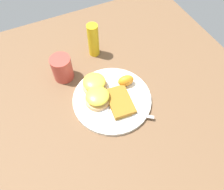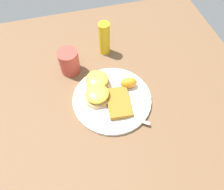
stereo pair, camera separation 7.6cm
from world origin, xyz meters
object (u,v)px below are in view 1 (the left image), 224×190
(orange_wedge, at_px, (126,81))
(fork, at_px, (121,112))
(sandwich_benedict_left, at_px, (94,83))
(hashbrown_patty, at_px, (120,102))
(condiment_bottle, at_px, (93,40))
(sandwich_benedict_right, at_px, (98,97))
(cup, at_px, (62,68))

(orange_wedge, relative_size, fork, 0.36)
(sandwich_benedict_left, distance_m, orange_wedge, 0.11)
(hashbrown_patty, relative_size, fork, 0.71)
(fork, distance_m, condiment_bottle, 0.32)
(sandwich_benedict_left, relative_size, fork, 0.53)
(sandwich_benedict_right, height_order, hashbrown_patty, sandwich_benedict_right)
(orange_wedge, xyz_separation_m, fork, (-0.10, 0.07, -0.02))
(sandwich_benedict_right, bearing_deg, sandwich_benedict_left, -12.58)
(cup, bearing_deg, fork, -153.11)
(sandwich_benedict_right, bearing_deg, fork, -144.50)
(orange_wedge, relative_size, condiment_bottle, 0.42)
(fork, relative_size, cup, 1.57)
(sandwich_benedict_left, height_order, fork, sandwich_benedict_left)
(orange_wedge, height_order, condiment_bottle, condiment_bottle)
(hashbrown_patty, height_order, orange_wedge, orange_wedge)
(hashbrown_patty, distance_m, fork, 0.04)
(orange_wedge, xyz_separation_m, cup, (0.15, 0.19, 0.01))
(sandwich_benedict_left, relative_size, sandwich_benedict_right, 1.00)
(sandwich_benedict_left, xyz_separation_m, sandwich_benedict_right, (-0.06, 0.01, 0.00))
(condiment_bottle, bearing_deg, sandwich_benedict_right, 160.26)
(orange_wedge, xyz_separation_m, condiment_bottle, (0.21, 0.04, 0.04))
(sandwich_benedict_left, bearing_deg, hashbrown_patty, -152.56)
(fork, bearing_deg, sandwich_benedict_left, 16.58)
(cup, height_order, condiment_bottle, condiment_bottle)
(sandwich_benedict_right, xyz_separation_m, fork, (-0.08, -0.05, -0.02))
(sandwich_benedict_left, relative_size, orange_wedge, 1.49)
(orange_wedge, distance_m, cup, 0.24)
(fork, height_order, condiment_bottle, condiment_bottle)
(hashbrown_patty, distance_m, orange_wedge, 0.09)
(sandwich_benedict_left, xyz_separation_m, orange_wedge, (-0.04, -0.11, -0.00))
(sandwich_benedict_right, relative_size, fork, 0.53)
(sandwich_benedict_right, height_order, fork, sandwich_benedict_right)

